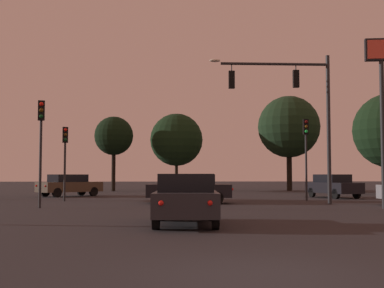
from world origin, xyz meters
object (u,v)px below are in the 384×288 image
Objects in this scene: tree_right_cluster at (114,136)px; traffic_light_corner_left at (306,143)px; traffic_light_median at (65,148)px; tree_behind_sign at (289,127)px; traffic_light_corner_right at (41,132)px; car_far_lane at (333,186)px; car_crossing_left at (190,188)px; traffic_signal_mast_arm at (296,101)px; car_parked_lot at (69,185)px; store_sign_illuminated at (382,85)px; car_nearside_lane at (186,198)px; tree_lot_edge at (176,140)px.

traffic_light_corner_left is at bearing -55.34° from tree_right_cluster.
tree_behind_sign reaches higher than traffic_light_median.
traffic_light_corner_right is 1.07× the size of car_far_lane.
traffic_light_corner_right is 8.20m from car_crossing_left.
car_far_lane is at bearing 58.58° from traffic_signal_mast_arm.
tree_behind_sign reaches higher than car_crossing_left.
traffic_signal_mast_arm is 7.13m from car_crossing_left.
store_sign_illuminated is at bearing -41.44° from car_parked_lot.
store_sign_illuminated is (8.23, -4.99, 4.70)m from car_crossing_left.
car_crossing_left is (0.83, 11.63, 0.00)m from car_nearside_lane.
car_far_lane is at bearing 51.05° from traffic_light_corner_left.
store_sign_illuminated reaches higher than car_far_lane.
traffic_light_corner_right reaches higher than car_far_lane.
car_far_lane is at bearing -60.46° from tree_lot_edge.
car_nearside_lane is 0.63× the size of tree_right_cluster.
traffic_signal_mast_arm is at bearing -37.99° from car_parked_lot.
traffic_signal_mast_arm is 12.74m from traffic_light_corner_right.
car_crossing_left is (6.98, 3.42, -2.62)m from traffic_light_corner_right.
traffic_light_corner_left is at bearing 100.12° from store_sign_illuminated.
store_sign_illuminated reaches higher than traffic_light_corner_left.
traffic_light_corner_right is 24.28m from tree_right_cluster.
traffic_light_corner_right is 1.06× the size of car_crossing_left.
store_sign_illuminated is 0.85× the size of tree_behind_sign.
car_far_lane is 17.80m from car_parked_lot.
traffic_light_median is at bearing -82.59° from car_parked_lot.
traffic_light_corner_left is 0.98× the size of traffic_light_corner_right.
store_sign_illuminated is 28.87m from tree_lot_edge.
car_nearside_lane is 21.96m from car_parked_lot.
store_sign_illuminated is at bearing -73.56° from tree_lot_edge.
traffic_light_corner_left is at bearing 22.69° from traffic_light_corner_right.
tree_right_cluster is (-4.97, 32.41, 4.26)m from car_nearside_lane.
car_far_lane is (2.74, 3.39, -2.55)m from traffic_light_corner_left.
tree_right_cluster is at bearing 117.07° from traffic_signal_mast_arm.
car_far_lane is 0.60× the size of store_sign_illuminated.
traffic_light_corner_left is 13.89m from traffic_light_median.
car_far_lane is (16.63, 9.20, -2.62)m from traffic_light_corner_right.
traffic_light_median is 0.56× the size of store_sign_illuminated.
car_crossing_left is 1.04× the size of car_parked_lot.
store_sign_illuminated is at bearing 36.24° from car_nearside_lane.
traffic_signal_mast_arm is 1.03× the size of tree_lot_edge.
store_sign_illuminated is at bearing -61.43° from tree_right_cluster.
tree_lot_edge reaches higher than car_far_lane.
car_crossing_left is at bearing -149.09° from car_far_lane.
traffic_light_corner_left is at bearing -128.95° from car_far_lane.
traffic_signal_mast_arm is 13.14m from traffic_light_median.
tree_right_cluster is at bearing 80.09° from car_parked_lot.
tree_behind_sign is (17.57, 18.10, 3.01)m from traffic_light_median.
traffic_signal_mast_arm is 1.01× the size of store_sign_illuminated.
tree_right_cluster reaches higher than traffic_light_corner_left.
tree_right_cluster is at bearing 124.66° from traffic_light_corner_left.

